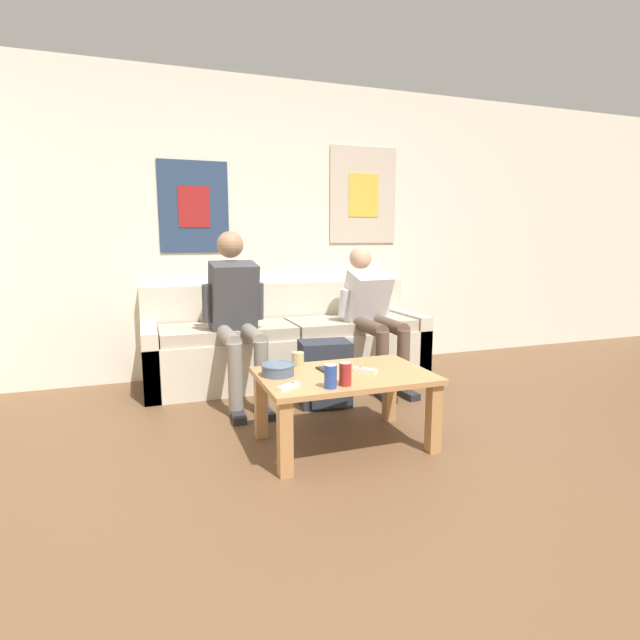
{
  "coord_description": "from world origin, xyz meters",
  "views": [
    {
      "loc": [
        -0.98,
        -1.76,
        1.2
      ],
      "look_at": [
        0.14,
        1.35,
        0.66
      ],
      "focal_mm": 28.0,
      "sensor_mm": 36.0,
      "label": 1
    }
  ],
  "objects_px": {
    "coffee_table": "(344,386)",
    "backpack": "(325,375)",
    "couch": "(289,346)",
    "drink_can_red": "(345,374)",
    "person_seated_adult": "(236,310)",
    "ceramic_bowl": "(278,369)",
    "drink_can_blue": "(330,376)",
    "game_controller_near_right": "(289,386)",
    "pillar_candle": "(298,359)",
    "game_controller_near_left": "(365,370)",
    "person_seated_teen": "(372,310)",
    "cell_phone": "(325,370)"
  },
  "relations": [
    {
      "from": "ceramic_bowl",
      "to": "drink_can_blue",
      "type": "bearing_deg",
      "value": -59.52
    },
    {
      "from": "backpack",
      "to": "game_controller_near_right",
      "type": "xyz_separation_m",
      "value": [
        -0.52,
        -0.87,
        0.22
      ]
    },
    {
      "from": "backpack",
      "to": "game_controller_near_left",
      "type": "distance_m",
      "value": 0.75
    },
    {
      "from": "person_seated_teen",
      "to": "drink_can_blue",
      "type": "height_order",
      "value": "person_seated_teen"
    },
    {
      "from": "backpack",
      "to": "game_controller_near_right",
      "type": "relative_size",
      "value": 3.32
    },
    {
      "from": "game_controller_near_right",
      "to": "cell_phone",
      "type": "relative_size",
      "value": 1.0
    },
    {
      "from": "couch",
      "to": "drink_can_red",
      "type": "xyz_separation_m",
      "value": [
        -0.18,
        -1.68,
        0.21
      ]
    },
    {
      "from": "person_seated_teen",
      "to": "backpack",
      "type": "xyz_separation_m",
      "value": [
        -0.56,
        -0.4,
        -0.39
      ]
    },
    {
      "from": "couch",
      "to": "game_controller_near_right",
      "type": "distance_m",
      "value": 1.72
    },
    {
      "from": "person_seated_adult",
      "to": "game_controller_near_right",
      "type": "xyz_separation_m",
      "value": [
        0.04,
        -1.25,
        -0.23
      ]
    },
    {
      "from": "person_seated_adult",
      "to": "cell_phone",
      "type": "height_order",
      "value": "person_seated_adult"
    },
    {
      "from": "person_seated_teen",
      "to": "drink_can_red",
      "type": "relative_size",
      "value": 9.1
    },
    {
      "from": "person_seated_adult",
      "to": "ceramic_bowl",
      "type": "xyz_separation_m",
      "value": [
        0.05,
        -0.99,
        -0.21
      ]
    },
    {
      "from": "ceramic_bowl",
      "to": "drink_can_red",
      "type": "distance_m",
      "value": 0.42
    },
    {
      "from": "drink_can_blue",
      "to": "ceramic_bowl",
      "type": "bearing_deg",
      "value": 120.48
    },
    {
      "from": "cell_phone",
      "to": "backpack",
      "type": "bearing_deg",
      "value": 69.65
    },
    {
      "from": "person_seated_teen",
      "to": "couch",
      "type": "bearing_deg",
      "value": 148.87
    },
    {
      "from": "pillar_candle",
      "to": "coffee_table",
      "type": "bearing_deg",
      "value": -50.42
    },
    {
      "from": "drink_can_red",
      "to": "game_controller_near_left",
      "type": "height_order",
      "value": "drink_can_red"
    },
    {
      "from": "couch",
      "to": "backpack",
      "type": "relative_size",
      "value": 5.06
    },
    {
      "from": "coffee_table",
      "to": "backpack",
      "type": "distance_m",
      "value": 0.72
    },
    {
      "from": "person_seated_adult",
      "to": "person_seated_teen",
      "type": "xyz_separation_m",
      "value": [
        1.12,
        0.02,
        -0.06
      ]
    },
    {
      "from": "couch",
      "to": "person_seated_teen",
      "type": "xyz_separation_m",
      "value": [
        0.61,
        -0.37,
        0.33
      ]
    },
    {
      "from": "coffee_table",
      "to": "game_controller_near_right",
      "type": "bearing_deg",
      "value": -155.08
    },
    {
      "from": "couch",
      "to": "cell_phone",
      "type": "height_order",
      "value": "couch"
    },
    {
      "from": "backpack",
      "to": "drink_can_blue",
      "type": "height_order",
      "value": "drink_can_blue"
    },
    {
      "from": "ceramic_bowl",
      "to": "pillar_candle",
      "type": "bearing_deg",
      "value": 43.5
    },
    {
      "from": "drink_can_blue",
      "to": "game_controller_near_right",
      "type": "xyz_separation_m",
      "value": [
        -0.21,
        0.06,
        -0.05
      ]
    },
    {
      "from": "drink_can_red",
      "to": "game_controller_near_left",
      "type": "relative_size",
      "value": 0.94
    },
    {
      "from": "person_seated_adult",
      "to": "pillar_candle",
      "type": "height_order",
      "value": "person_seated_adult"
    },
    {
      "from": "couch",
      "to": "game_controller_near_right",
      "type": "relative_size",
      "value": 16.83
    },
    {
      "from": "drink_can_red",
      "to": "backpack",
      "type": "bearing_deg",
      "value": 76.1
    },
    {
      "from": "coffee_table",
      "to": "backpack",
      "type": "xyz_separation_m",
      "value": [
        0.14,
        0.69,
        -0.13
      ]
    },
    {
      "from": "drink_can_red",
      "to": "game_controller_near_right",
      "type": "relative_size",
      "value": 0.88
    },
    {
      "from": "couch",
      "to": "drink_can_red",
      "type": "distance_m",
      "value": 1.71
    },
    {
      "from": "coffee_table",
      "to": "person_seated_teen",
      "type": "bearing_deg",
      "value": 57.41
    },
    {
      "from": "person_seated_teen",
      "to": "drink_can_blue",
      "type": "bearing_deg",
      "value": -123.37
    },
    {
      "from": "coffee_table",
      "to": "backpack",
      "type": "relative_size",
      "value": 2.08
    },
    {
      "from": "couch",
      "to": "coffee_table",
      "type": "height_order",
      "value": "couch"
    },
    {
      "from": "coffee_table",
      "to": "drink_can_blue",
      "type": "distance_m",
      "value": 0.33
    },
    {
      "from": "pillar_candle",
      "to": "drink_can_red",
      "type": "distance_m",
      "value": 0.48
    },
    {
      "from": "coffee_table",
      "to": "game_controller_near_left",
      "type": "height_order",
      "value": "game_controller_near_left"
    },
    {
      "from": "game_controller_near_right",
      "to": "backpack",
      "type": "bearing_deg",
      "value": 58.93
    },
    {
      "from": "couch",
      "to": "cell_phone",
      "type": "bearing_deg",
      "value": -97.17
    },
    {
      "from": "drink_can_red",
      "to": "pillar_candle",
      "type": "bearing_deg",
      "value": 103.81
    },
    {
      "from": "pillar_candle",
      "to": "drink_can_red",
      "type": "xyz_separation_m",
      "value": [
        0.12,
        -0.47,
        0.02
      ]
    },
    {
      "from": "ceramic_bowl",
      "to": "backpack",
      "type": "bearing_deg",
      "value": 49.76
    },
    {
      "from": "backpack",
      "to": "pillar_candle",
      "type": "xyz_separation_m",
      "value": [
        -0.34,
        -0.44,
        0.25
      ]
    },
    {
      "from": "drink_can_blue",
      "to": "drink_can_red",
      "type": "xyz_separation_m",
      "value": [
        0.09,
        0.02,
        0.0
      ]
    },
    {
      "from": "coffee_table",
      "to": "drink_can_blue",
      "type": "xyz_separation_m",
      "value": [
        -0.18,
        -0.24,
        0.14
      ]
    }
  ]
}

